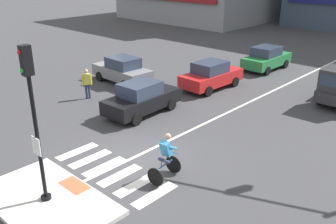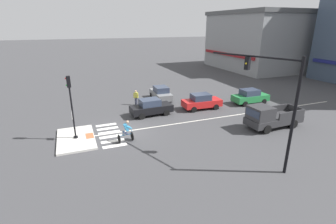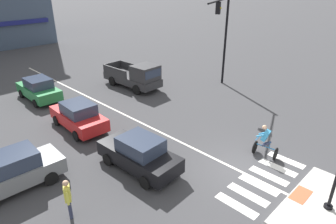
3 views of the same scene
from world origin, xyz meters
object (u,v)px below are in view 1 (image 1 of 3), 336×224
object	(u,v)px
signal_pole	(34,113)
car_red_westbound_far	(211,75)
car_black_westbound_near	(142,98)
car_green_westbound_distant	(266,58)
cyclist	(166,156)
car_grey_cross_left	(122,70)
pedestrian_at_curb_left	(87,82)

from	to	relation	value
signal_pole	car_red_westbound_far	xyz separation A→B (m)	(-3.17, 12.79, -2.27)
signal_pole	car_black_westbound_near	bearing A→B (deg)	114.38
signal_pole	car_green_westbound_distant	world-z (taller)	signal_pole
signal_pole	cyclist	world-z (taller)	signal_pole
signal_pole	car_grey_cross_left	distance (m)	12.87
car_black_westbound_near	car_grey_cross_left	bearing A→B (deg)	149.79
signal_pole	car_grey_cross_left	world-z (taller)	signal_pole
signal_pole	pedestrian_at_curb_left	world-z (taller)	signal_pole
car_red_westbound_far	cyclist	bearing A→B (deg)	-61.71
car_red_westbound_far	cyclist	world-z (taller)	cyclist
car_green_westbound_distant	cyclist	distance (m)	15.90
car_red_westbound_far	pedestrian_at_curb_left	world-z (taller)	pedestrian_at_curb_left
car_grey_cross_left	pedestrian_at_curb_left	world-z (taller)	pedestrian_at_curb_left
car_red_westbound_far	car_green_westbound_distant	bearing A→B (deg)	87.31
car_red_westbound_far	cyclist	size ratio (longest dim) A/B	2.48
car_green_westbound_distant	signal_pole	bearing A→B (deg)	-81.28
car_black_westbound_near	cyclist	bearing A→B (deg)	-35.47
car_grey_cross_left	cyclist	xyz separation A→B (m)	(9.65, -6.27, 0.06)
car_grey_cross_left	car_red_westbound_far	xyz separation A→B (m)	(4.72, 2.88, 0.00)
car_black_westbound_near	cyclist	xyz separation A→B (m)	(5.02, -3.58, 0.06)
car_grey_cross_left	cyclist	world-z (taller)	cyclist
pedestrian_at_curb_left	car_red_westbound_far	bearing A→B (deg)	57.48
car_grey_cross_left	pedestrian_at_curb_left	distance (m)	3.34
cyclist	pedestrian_at_curb_left	size ratio (longest dim) A/B	1.01
car_red_westbound_far	pedestrian_at_curb_left	bearing A→B (deg)	-122.52
car_green_westbound_distant	car_red_westbound_far	distance (m)	6.07
signal_pole	cyclist	distance (m)	4.60
car_black_westbound_near	pedestrian_at_curb_left	bearing A→B (deg)	-171.97
car_green_westbound_distant	car_black_westbound_near	bearing A→B (deg)	-91.87
car_red_westbound_far	signal_pole	bearing A→B (deg)	-76.06
car_grey_cross_left	car_green_westbound_distant	world-z (taller)	same
car_grey_cross_left	car_black_westbound_near	bearing A→B (deg)	-30.21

